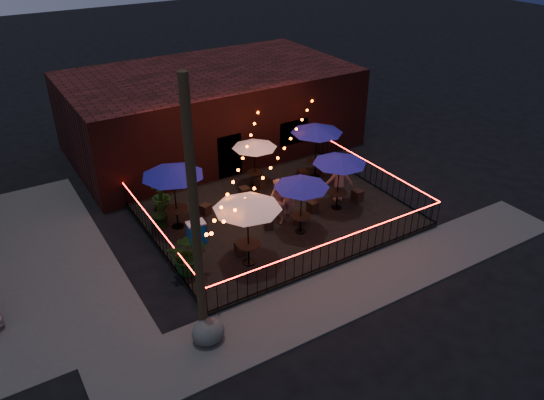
{
  "coord_description": "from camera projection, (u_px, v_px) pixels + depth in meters",
  "views": [
    {
      "loc": [
        -9.87,
        -13.76,
        11.37
      ],
      "look_at": [
        -0.51,
        1.49,
        1.22
      ],
      "focal_mm": 35.0,
      "sensor_mm": 36.0,
      "label": 1
    }
  ],
  "objects": [
    {
      "name": "bistro_chair_11",
      "position": [
        325.0,
        169.0,
        24.79
      ],
      "size": [
        0.51,
        0.51,
        0.51
      ],
      "primitive_type": "cube",
      "rotation": [
        0.0,
        0.0,
        3.36
      ],
      "color": "black",
      "rests_on": "patio"
    },
    {
      "name": "cafe_table_5",
      "position": [
        317.0,
        129.0,
        23.48
      ],
      "size": [
        2.86,
        2.86,
        2.58
      ],
      "rotation": [
        0.0,
        0.0,
        0.25
      ],
      "color": "black",
      "rests_on": "patio"
    },
    {
      "name": "potted_shrub_b",
      "position": [
        161.0,
        212.0,
        20.57
      ],
      "size": [
        0.88,
        0.81,
        1.3
      ],
      "primitive_type": "imported",
      "rotation": [
        0.0,
        0.0,
        -0.39
      ],
      "color": "#16400E",
      "rests_on": "patio"
    },
    {
      "name": "patio",
      "position": [
        276.0,
        216.0,
        21.75
      ],
      "size": [
        10.0,
        8.0,
        0.15
      ],
      "primitive_type": "cube",
      "color": "black",
      "rests_on": "ground"
    },
    {
      "name": "ground",
      "position": [
        304.0,
        240.0,
        20.3
      ],
      "size": [
        110.0,
        110.0,
        0.0
      ],
      "primitive_type": "plane",
      "color": "black",
      "rests_on": "ground"
    },
    {
      "name": "fence_left",
      "position": [
        159.0,
        239.0,
        19.18
      ],
      "size": [
        0.04,
        8.0,
        1.04
      ],
      "rotation": [
        0.0,
        0.0,
        1.57
      ],
      "color": "black",
      "rests_on": "patio"
    },
    {
      "name": "bistro_chair_0",
      "position": [
        194.0,
        260.0,
        18.57
      ],
      "size": [
        0.48,
        0.48,
        0.46
      ],
      "primitive_type": "cube",
      "rotation": [
        0.0,
        0.0,
        0.28
      ],
      "color": "black",
      "rests_on": "patio"
    },
    {
      "name": "bistro_chair_2",
      "position": [
        162.0,
        219.0,
        20.93
      ],
      "size": [
        0.46,
        0.46,
        0.46
      ],
      "primitive_type": "cube",
      "rotation": [
        0.0,
        0.0,
        -0.21
      ],
      "color": "black",
      "rests_on": "patio"
    },
    {
      "name": "patron_a",
      "position": [
        289.0,
        199.0,
        21.23
      ],
      "size": [
        0.44,
        0.61,
        1.58
      ],
      "primitive_type": "imported",
      "rotation": [
        0.0,
        0.0,
        1.68
      ],
      "color": "tan",
      "rests_on": "patio"
    },
    {
      "name": "cafe_table_1",
      "position": [
        173.0,
        172.0,
        19.71
      ],
      "size": [
        2.39,
        2.39,
        2.63
      ],
      "rotation": [
        0.0,
        0.0,
        -0.0
      ],
      "color": "black",
      "rests_on": "patio"
    },
    {
      "name": "bistro_chair_3",
      "position": [
        205.0,
        209.0,
        21.6
      ],
      "size": [
        0.48,
        0.48,
        0.44
      ],
      "primitive_type": "cube",
      "rotation": [
        0.0,
        0.0,
        3.49
      ],
      "color": "black",
      "rests_on": "patio"
    },
    {
      "name": "patron_b",
      "position": [
        278.0,
        201.0,
        20.74
      ],
      "size": [
        0.71,
        0.91,
        1.87
      ],
      "primitive_type": "imported",
      "rotation": [
        0.0,
        0.0,
        -1.58
      ],
      "color": "tan",
      "rests_on": "patio"
    },
    {
      "name": "cooler",
      "position": [
        196.0,
        232.0,
        19.68
      ],
      "size": [
        0.72,
        0.55,
        0.89
      ],
      "rotation": [
        0.0,
        0.0,
        -0.1
      ],
      "color": "#0959B5",
      "rests_on": "patio"
    },
    {
      "name": "sidewalk",
      "position": [
        358.0,
        286.0,
        17.88
      ],
      "size": [
        18.0,
        2.5,
        0.05
      ],
      "primitive_type": "cube",
      "color": "#494744",
      "rests_on": "ground"
    },
    {
      "name": "utility_pole",
      "position": [
        195.0,
        221.0,
        13.94
      ],
      "size": [
        0.26,
        0.26,
        8.0
      ],
      "primitive_type": "cylinder",
      "color": "#382B17",
      "rests_on": "ground"
    },
    {
      "name": "cafe_table_0",
      "position": [
        247.0,
        205.0,
        17.64
      ],
      "size": [
        2.74,
        2.74,
        2.6
      ],
      "rotation": [
        0.0,
        0.0,
        0.18
      ],
      "color": "black",
      "rests_on": "patio"
    },
    {
      "name": "cafe_table_4",
      "position": [
        340.0,
        160.0,
        21.08
      ],
      "size": [
        2.75,
        2.75,
        2.41
      ],
      "rotation": [
        0.0,
        0.0,
        0.31
      ],
      "color": "black",
      "rests_on": "patio"
    },
    {
      "name": "cafe_table_3",
      "position": [
        255.0,
        145.0,
        22.93
      ],
      "size": [
        2.61,
        2.61,
        2.17
      ],
      "rotation": [
        0.0,
        0.0,
        -0.43
      ],
      "color": "black",
      "rests_on": "patio"
    },
    {
      "name": "boulder",
      "position": [
        208.0,
        332.0,
        15.48
      ],
      "size": [
        1.11,
        1.0,
        0.73
      ],
      "primitive_type": "ellipsoid",
      "rotation": [
        0.0,
        0.0,
        -0.24
      ],
      "color": "#4A4A45",
      "rests_on": "ground"
    },
    {
      "name": "bistro_chair_4",
      "position": [
        269.0,
        224.0,
        20.67
      ],
      "size": [
        0.47,
        0.47,
        0.43
      ],
      "primitive_type": "cube",
      "rotation": [
        0.0,
        0.0,
        -0.4
      ],
      "color": "black",
      "rests_on": "patio"
    },
    {
      "name": "patron_c",
      "position": [
        339.0,
        179.0,
        22.29
      ],
      "size": [
        1.43,
        1.15,
        1.94
      ],
      "primitive_type": "imported",
      "rotation": [
        0.0,
        0.0,
        2.74
      ],
      "color": "tan",
      "rests_on": "patio"
    },
    {
      "name": "bistro_chair_5",
      "position": [
        300.0,
        218.0,
        21.04
      ],
      "size": [
        0.46,
        0.46,
        0.41
      ],
      "primitive_type": "cube",
      "rotation": [
        0.0,
        0.0,
        3.56
      ],
      "color": "black",
      "rests_on": "patio"
    },
    {
      "name": "bistro_chair_1",
      "position": [
        240.0,
        248.0,
        19.22
      ],
      "size": [
        0.38,
        0.38,
        0.42
      ],
      "primitive_type": "cube",
      "rotation": [
        0.0,
        0.0,
        3.08
      ],
      "color": "black",
      "rests_on": "patio"
    },
    {
      "name": "brick_building",
      "position": [
        211.0,
        110.0,
        27.18
      ],
      "size": [
        14.0,
        8.0,
        4.0
      ],
      "color": "black",
      "rests_on": "ground"
    },
    {
      "name": "bistro_chair_9",
      "position": [
        357.0,
        195.0,
        22.59
      ],
      "size": [
        0.45,
        0.45,
        0.48
      ],
      "primitive_type": "cube",
      "rotation": [
        0.0,
        0.0,
        3.27
      ],
      "color": "black",
      "rests_on": "patio"
    },
    {
      "name": "fence_front",
      "position": [
        337.0,
        252.0,
        18.49
      ],
      "size": [
        10.0,
        0.04,
        1.04
      ],
      "color": "black",
      "rests_on": "patio"
    },
    {
      "name": "bistro_chair_6",
      "position": [
        244.0,
        192.0,
        22.84
      ],
      "size": [
        0.4,
        0.4,
        0.47
      ],
      "primitive_type": "cube",
      "rotation": [
        0.0,
        0.0,
        0.01
      ],
      "color": "black",
      "rests_on": "patio"
    },
    {
      "name": "potted_shrub_c",
      "position": [
        161.0,
        195.0,
        21.73
      ],
      "size": [
        1.0,
        1.0,
        1.37
      ],
      "primitive_type": "imported",
      "rotation": [
        0.0,
        0.0,
        -0.38
      ],
      "color": "#173510",
      "rests_on": "patio"
    },
    {
      "name": "festoon_lights",
      "position": [
        258.0,
        171.0,
        19.86
      ],
      "size": [
        10.02,
        8.72,
        1.32
      ],
      "color": "#FF4803",
      "rests_on": "ground"
    },
    {
      "name": "potted_shrub_a",
      "position": [
        188.0,
        254.0,
        17.95
      ],
      "size": [
        1.75,
        1.66,
        1.53
      ],
      "primitive_type": "imported",
      "rotation": [
        0.0,
        0.0,
        -0.42
      ],
      "color": "#173D12",
      "rests_on": "patio"
    },
    {
      "name": "cafe_table_2",
      "position": [
        302.0,
        184.0,
        19.53
      ],
      "size": [
        2.52,
        2.52,
        2.3
      ],
      "rotation": [
        0.0,
        0.0,
        0.24
      ],
      "color": "black",
      "rests_on": "patio"
    },
    {
      "name": "bistro_chair_10",
      "position": [
        303.0,
        174.0,
        24.36
      ],
      "size": [
        0.41,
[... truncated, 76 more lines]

